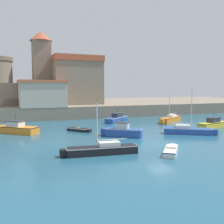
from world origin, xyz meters
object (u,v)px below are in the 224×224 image
Objects in this scene: sailboat_blue_8 at (188,130)px; harbor_shed_mid_row at (42,93)px; motorboat_blue_6 at (123,131)px; sailboat_orange_3 at (170,119)px; dinghy_white_9 at (171,150)px; motorboat_orange_2 at (16,129)px; church at (68,79)px; motorboat_blue_4 at (117,119)px; motorboat_yellow_7 at (213,124)px; dinghy_black_1 at (79,129)px; sailboat_black_0 at (102,149)px.

harbor_shed_mid_row is at bearing 122.05° from sailboat_blue_8.
harbor_shed_mid_row is (-6.35, 21.81, 4.11)m from motorboat_blue_6.
dinghy_white_9 is (-12.50, -18.10, -0.24)m from sailboat_orange_3.
motorboat_orange_2 reaches higher than dinghy_white_9.
church is (0.89, 32.42, 7.12)m from motorboat_blue_6.
motorboat_blue_4 reaches higher than motorboat_yellow_7.
motorboat_yellow_7 is (10.57, -10.98, -0.04)m from motorboat_blue_4.
dinghy_black_1 is 11.01m from motorboat_blue_4.
sailboat_blue_8 is at bearing -155.22° from motorboat_yellow_7.
sailboat_blue_8 is (19.82, -8.86, -0.12)m from motorboat_orange_2.
dinghy_black_1 is 0.55× the size of sailboat_blue_8.
dinghy_white_9 is at bearing -18.85° from sailboat_black_0.
motorboat_yellow_7 is 1.68× the size of dinghy_white_9.
sailboat_black_0 reaches higher than motorboat_orange_2.
church is at bearing 63.65° from motorboat_orange_2.
sailboat_orange_3 is 1.04× the size of sailboat_blue_8.
motorboat_blue_6 reaches higher than motorboat_blue_4.
sailboat_orange_3 reaches higher than motorboat_blue_6.
church reaches higher than motorboat_yellow_7.
sailboat_orange_3 is 23.54m from harbor_shed_mid_row.
motorboat_orange_2 is 20.24m from dinghy_white_9.
sailboat_orange_3 is 22.00m from dinghy_white_9.
sailboat_orange_3 is 11.76m from sailboat_blue_8.
motorboat_orange_2 is 0.93× the size of sailboat_blue_8.
harbor_shed_mid_row is at bearing 102.69° from dinghy_white_9.
sailboat_orange_3 is 0.74× the size of harbor_shed_mid_row.
harbor_shed_mid_row is at bearing 99.10° from dinghy_black_1.
harbor_shed_mid_row reaches higher than motorboat_yellow_7.
sailboat_orange_3 is at bearing 4.37° from motorboat_orange_2.
sailboat_black_0 is 29.10m from harbor_shed_mid_row.
motorboat_yellow_7 is at bearing 22.88° from sailboat_black_0.
church reaches higher than sailboat_black_0.
sailboat_orange_3 is (18.25, 16.14, 0.06)m from sailboat_black_0.
church reaches higher than dinghy_black_1.
sailboat_black_0 is at bearing -96.34° from dinghy_black_1.
sailboat_black_0 is at bearing -87.67° from harbor_shed_mid_row.
harbor_shed_mid_row is (-14.63, 23.36, 4.28)m from sailboat_blue_8.
sailboat_orange_3 is at bearing 11.62° from dinghy_black_1.
motorboat_blue_6 is (5.18, 6.94, 0.21)m from sailboat_black_0.
sailboat_black_0 is 8.67m from motorboat_blue_6.
sailboat_black_0 is 1.22× the size of motorboat_orange_2.
sailboat_blue_8 reaches higher than dinghy_black_1.
motorboat_orange_2 is at bearing -161.73° from motorboat_blue_4.
sailboat_orange_3 is 9.02m from motorboat_blue_4.
sailboat_black_0 is 6.08m from dinghy_white_9.
motorboat_blue_6 is 15.41m from motorboat_yellow_7.
motorboat_blue_6 is 8.93m from dinghy_white_9.
motorboat_blue_6 reaches higher than dinghy_white_9.
church is 2.14× the size of harbor_shed_mid_row.
dinghy_black_1 is 14.08m from sailboat_blue_8.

